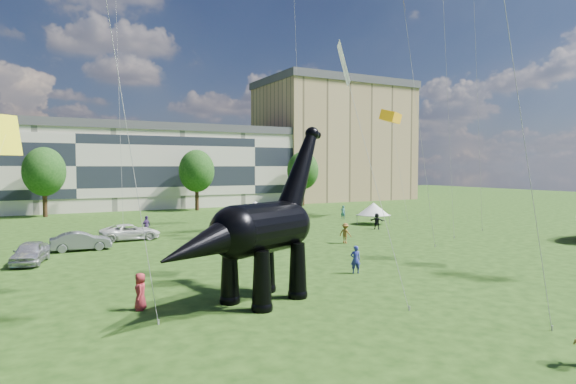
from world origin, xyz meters
name	(u,v)px	position (x,y,z in m)	size (l,w,h in m)	color
ground	(395,317)	(0.00, 0.00, 0.00)	(220.00, 220.00, 0.00)	#16330C
terrace_row	(73,170)	(-8.00, 62.00, 6.00)	(78.00, 11.00, 12.00)	beige
apartment_block	(334,144)	(40.00, 65.00, 11.00)	(28.00, 18.00, 22.00)	tan
tree_mid_left	(44,168)	(-12.00, 53.00, 6.29)	(5.20, 5.20, 9.44)	#382314
tree_mid_right	(197,168)	(8.00, 53.00, 6.29)	(5.20, 5.20, 9.44)	#382314
tree_far_right	(303,168)	(26.00, 53.00, 6.29)	(5.20, 5.20, 9.44)	#382314
dinosaur_sculpture	(258,232)	(-4.20, 4.78, 3.35)	(10.49, 5.96, 8.88)	black
car_silver	(30,253)	(-13.68, 20.18, 0.75)	(1.76, 4.38, 1.49)	silver
car_grey	(81,241)	(-10.27, 24.04, 0.72)	(1.53, 4.37, 1.44)	slate
car_white	(130,232)	(-5.96, 27.74, 0.70)	(2.34, 5.07, 1.41)	silver
car_dark	(283,231)	(5.94, 21.70, 0.77)	(2.15, 5.30, 1.54)	#595960
gazebo_near	(255,209)	(7.77, 31.63, 1.91)	(4.29, 4.29, 2.71)	white
gazebo_far	(373,209)	(20.14, 27.00, 1.70)	(4.19, 4.19, 2.42)	white
visitors	(223,248)	(-2.13, 15.06, 0.86)	(50.91, 40.86, 1.86)	#306C78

